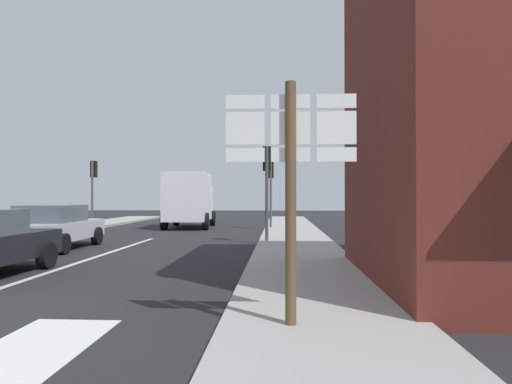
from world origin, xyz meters
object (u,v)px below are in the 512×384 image
object	(u,v)px
delivery_truck	(190,199)
traffic_light_near_right	(267,172)
sedan_far	(55,226)
traffic_light_far_right	(271,179)
route_sign_post	(291,176)
traffic_light_far_left	(93,178)

from	to	relation	value
delivery_truck	traffic_light_near_right	world-z (taller)	traffic_light_near_right
sedan_far	traffic_light_far_right	bearing A→B (deg)	52.51
route_sign_post	traffic_light_far_left	bearing A→B (deg)	120.08
traffic_light_far_right	sedan_far	bearing A→B (deg)	-127.49
route_sign_post	traffic_light_far_left	distance (m)	20.51
delivery_truck	traffic_light_far_right	size ratio (longest dim) A/B	1.40
delivery_truck	route_sign_post	world-z (taller)	route_sign_post
route_sign_post	traffic_light_near_right	bearing A→B (deg)	93.30
delivery_truck	traffic_light_far_right	bearing A→B (deg)	-13.49
traffic_light_near_right	traffic_light_far_left	size ratio (longest dim) A/B	0.97
delivery_truck	traffic_light_near_right	distance (m)	9.43
route_sign_post	traffic_light_near_right	distance (m)	10.69
delivery_truck	route_sign_post	size ratio (longest dim) A/B	1.59
sedan_far	delivery_truck	bearing A→B (deg)	76.80
traffic_light_far_left	sedan_far	bearing A→B (deg)	-73.71
sedan_far	traffic_light_far_left	world-z (taller)	traffic_light_far_left
delivery_truck	traffic_light_far_right	xyz separation A→B (m)	(4.60, -1.10, 1.05)
sedan_far	route_sign_post	bearing A→B (deg)	-48.54
traffic_light_far_right	route_sign_post	bearing A→B (deg)	-88.01
traffic_light_near_right	traffic_light_far_right	world-z (taller)	traffic_light_far_right
sedan_far	traffic_light_near_right	world-z (taller)	traffic_light_near_right
sedan_far	traffic_light_near_right	size ratio (longest dim) A/B	1.18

